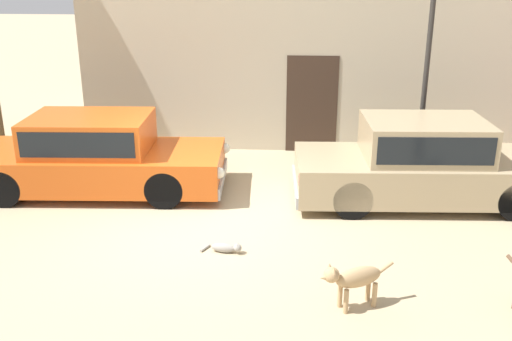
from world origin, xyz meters
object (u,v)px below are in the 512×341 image
(street_lamp, at_px, (429,45))
(stray_dog_spotted, at_px, (353,278))
(parked_sedan_nearest, at_px, (94,154))
(stray_cat, at_px, (226,248))
(parked_sedan_second, at_px, (424,162))

(street_lamp, bearing_deg, stray_dog_spotted, -108.64)
(parked_sedan_nearest, bearing_deg, stray_dog_spotted, -42.16)
(parked_sedan_nearest, xyz_separation_m, stray_dog_spotted, (4.34, -3.53, -0.29))
(stray_dog_spotted, height_order, street_lamp, street_lamp)
(street_lamp, bearing_deg, stray_cat, -132.35)
(stray_cat, bearing_deg, parked_sedan_second, 43.12)
(parked_sedan_nearest, relative_size, stray_cat, 7.89)
(parked_sedan_second, height_order, stray_dog_spotted, parked_sedan_second)
(parked_sedan_second, relative_size, street_lamp, 1.18)
(parked_sedan_nearest, xyz_separation_m, stray_cat, (2.65, -2.23, -0.62))
(parked_sedan_nearest, xyz_separation_m, parked_sedan_second, (5.81, -0.06, 0.03))
(parked_sedan_second, distance_m, stray_cat, 3.88)
(stray_cat, bearing_deg, stray_dog_spotted, -28.93)
(stray_cat, xyz_separation_m, street_lamp, (3.37, 3.70, 2.41))
(stray_cat, height_order, street_lamp, street_lamp)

